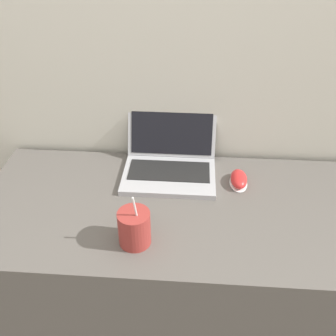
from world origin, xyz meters
name	(u,v)px	position (x,y,z in m)	size (l,w,h in m)	color
wall_back	(183,38)	(0.00, 0.68, 1.25)	(7.00, 0.04, 2.50)	silver
desk	(175,279)	(0.00, 0.32, 0.39)	(1.40, 0.64, 0.78)	#5B5651
laptop	(170,159)	(-0.04, 0.54, 0.83)	(0.35, 0.33, 0.23)	#ADADB2
drink_cup	(134,227)	(-0.12, 0.14, 0.84)	(0.10, 0.10, 0.19)	#9E332D
computer_mouse	(239,179)	(0.22, 0.47, 0.80)	(0.07, 0.12, 0.04)	white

